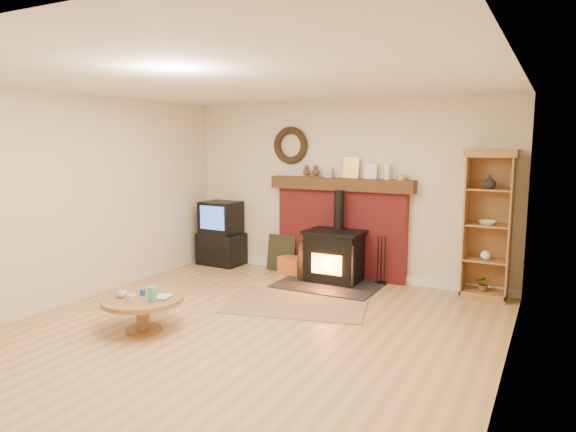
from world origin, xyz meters
The scene contains 11 objects.
ground centered at (0.00, 0.00, 0.00)m, with size 5.50×5.50×0.00m, color #A68045.
room_shell centered at (-0.02, 0.09, 1.72)m, with size 5.02×5.52×2.61m.
chimney_breast centered at (0.00, 2.67, 0.80)m, with size 2.20×0.22×1.78m.
wood_stove centered at (0.06, 2.27, 0.37)m, with size 1.40×1.00×1.32m.
area_rug centered at (0.04, 1.18, 0.01)m, with size 1.71×1.17×0.01m, color brown.
tv_unit centered at (-2.02, 2.47, 0.50)m, with size 0.73×0.53×1.04m.
curio_cabinet centered at (2.06, 2.55, 0.96)m, with size 0.61×0.44×1.92m.
firelog_box centered at (-0.65, 2.40, 0.14)m, with size 0.44×0.27×0.27m, color gold.
leaning_painting centered at (-0.94, 2.55, 0.28)m, with size 0.47×0.03×0.57m, color black.
fire_tools centered at (0.69, 2.50, 0.13)m, with size 0.16×0.16×0.70m.
coffee_table centered at (-1.00, -0.42, 0.30)m, with size 0.86×0.86×0.53m.
Camera 1 is at (2.83, -4.34, 2.00)m, focal length 32.00 mm.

